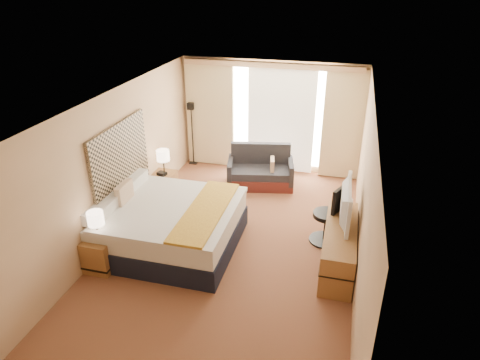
% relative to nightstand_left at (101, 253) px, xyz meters
% --- Properties ---
extents(floor, '(4.20, 7.00, 0.02)m').
position_rel_nightstand_left_xyz_m(floor, '(1.87, 1.05, -0.28)').
color(floor, '#571B18').
rests_on(floor, ground).
extents(ceiling, '(4.20, 7.00, 0.02)m').
position_rel_nightstand_left_xyz_m(ceiling, '(1.87, 1.05, 2.33)').
color(ceiling, white).
rests_on(ceiling, wall_back).
extents(wall_back, '(4.20, 0.02, 2.60)m').
position_rel_nightstand_left_xyz_m(wall_back, '(1.87, 4.55, 1.02)').
color(wall_back, '#D8AC84').
rests_on(wall_back, ground).
extents(wall_front, '(4.20, 0.02, 2.60)m').
position_rel_nightstand_left_xyz_m(wall_front, '(1.87, -2.45, 1.02)').
color(wall_front, '#D8AC84').
rests_on(wall_front, ground).
extents(wall_left, '(0.02, 7.00, 2.60)m').
position_rel_nightstand_left_xyz_m(wall_left, '(-0.23, 1.05, 1.02)').
color(wall_left, '#D8AC84').
rests_on(wall_left, ground).
extents(wall_right, '(0.02, 7.00, 2.60)m').
position_rel_nightstand_left_xyz_m(wall_right, '(3.97, 1.05, 1.02)').
color(wall_right, '#D8AC84').
rests_on(wall_right, ground).
extents(headboard, '(0.06, 1.85, 1.50)m').
position_rel_nightstand_left_xyz_m(headboard, '(-0.19, 1.25, 1.01)').
color(headboard, black).
rests_on(headboard, wall_left).
extents(nightstand_left, '(0.45, 0.52, 0.55)m').
position_rel_nightstand_left_xyz_m(nightstand_left, '(0.00, 0.00, 0.00)').
color(nightstand_left, '#965F36').
rests_on(nightstand_left, floor).
extents(nightstand_right, '(0.45, 0.52, 0.55)m').
position_rel_nightstand_left_xyz_m(nightstand_right, '(0.00, 2.50, 0.00)').
color(nightstand_right, '#965F36').
rests_on(nightstand_right, floor).
extents(media_dresser, '(0.50, 1.80, 0.70)m').
position_rel_nightstand_left_xyz_m(media_dresser, '(3.70, 1.05, 0.07)').
color(media_dresser, '#965F36').
rests_on(media_dresser, floor).
extents(window, '(2.30, 0.02, 2.30)m').
position_rel_nightstand_left_xyz_m(window, '(2.12, 4.52, 1.04)').
color(window, white).
rests_on(window, wall_back).
extents(curtains, '(4.12, 0.19, 2.56)m').
position_rel_nightstand_left_xyz_m(curtains, '(1.87, 4.44, 1.13)').
color(curtains, beige).
rests_on(curtains, floor).
extents(bed, '(2.29, 2.09, 1.11)m').
position_rel_nightstand_left_xyz_m(bed, '(0.81, 0.88, 0.13)').
color(bed, black).
rests_on(bed, floor).
extents(loveseat, '(1.57, 1.05, 0.90)m').
position_rel_nightstand_left_xyz_m(loveseat, '(1.85, 3.59, 0.02)').
color(loveseat, '#551E18').
rests_on(loveseat, floor).
extents(floor_lamp, '(0.20, 0.20, 1.56)m').
position_rel_nightstand_left_xyz_m(floor_lamp, '(-0.03, 4.35, 0.83)').
color(floor_lamp, black).
rests_on(floor_lamp, floor).
extents(desk_chair, '(0.58, 0.57, 1.14)m').
position_rel_nightstand_left_xyz_m(desk_chair, '(3.50, 1.65, 0.23)').
color(desk_chair, black).
rests_on(desk_chair, floor).
extents(lamp_left, '(0.25, 0.25, 0.53)m').
position_rel_nightstand_left_xyz_m(lamp_left, '(0.05, -0.06, 0.69)').
color(lamp_left, black).
rests_on(lamp_left, nightstand_left).
extents(lamp_right, '(0.26, 0.26, 0.55)m').
position_rel_nightstand_left_xyz_m(lamp_right, '(0.05, 2.45, 0.70)').
color(lamp_right, black).
rests_on(lamp_right, nightstand_right).
extents(tissue_box, '(0.14, 0.14, 0.10)m').
position_rel_nightstand_left_xyz_m(tissue_box, '(0.13, 0.11, 0.33)').
color(tissue_box, '#7CA4C0').
rests_on(tissue_box, nightstand_left).
extents(telephone, '(0.21, 0.18, 0.07)m').
position_rel_nightstand_left_xyz_m(telephone, '(0.00, 2.42, 0.31)').
color(telephone, black).
rests_on(telephone, nightstand_right).
extents(television, '(0.19, 1.13, 0.65)m').
position_rel_nightstand_left_xyz_m(television, '(3.65, 1.29, 0.75)').
color(television, black).
rests_on(television, media_dresser).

